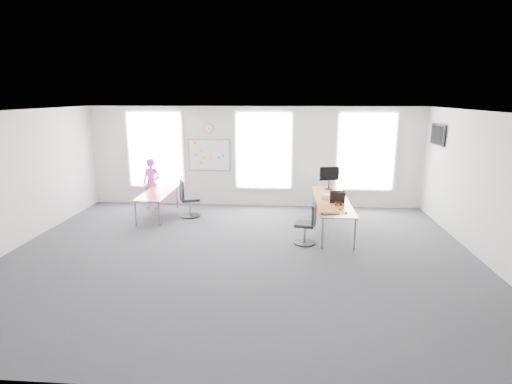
# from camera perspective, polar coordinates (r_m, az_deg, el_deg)

# --- Properties ---
(floor) EXTENTS (10.00, 10.00, 0.00)m
(floor) POSITION_cam_1_polar(r_m,az_deg,el_deg) (8.59, -2.41, -9.02)
(floor) COLOR #25252A
(floor) RESTS_ON ground
(ceiling) EXTENTS (10.00, 10.00, 0.00)m
(ceiling) POSITION_cam_1_polar(r_m,az_deg,el_deg) (7.93, -2.63, 11.40)
(ceiling) COLOR white
(ceiling) RESTS_ON ground
(wall_back) EXTENTS (10.00, 0.00, 10.00)m
(wall_back) POSITION_cam_1_polar(r_m,az_deg,el_deg) (12.04, -0.31, 5.02)
(wall_back) COLOR silver
(wall_back) RESTS_ON ground
(wall_front) EXTENTS (10.00, 0.00, 10.00)m
(wall_front) POSITION_cam_1_polar(r_m,az_deg,el_deg) (4.37, -8.67, -10.98)
(wall_front) COLOR silver
(wall_front) RESTS_ON ground
(wall_left) EXTENTS (0.00, 10.00, 10.00)m
(wall_left) POSITION_cam_1_polar(r_m,az_deg,el_deg) (10.02, -32.23, 1.12)
(wall_left) COLOR silver
(wall_left) RESTS_ON ground
(wall_right) EXTENTS (0.00, 10.00, 10.00)m
(wall_right) POSITION_cam_1_polar(r_m,az_deg,el_deg) (9.04, 30.80, 0.15)
(wall_right) COLOR silver
(wall_right) RESTS_ON ground
(window_left) EXTENTS (1.60, 0.06, 2.20)m
(window_left) POSITION_cam_1_polar(r_m,az_deg,el_deg) (12.58, -14.15, 5.90)
(window_left) COLOR silver
(window_left) RESTS_ON wall_back
(window_mid) EXTENTS (1.60, 0.06, 2.20)m
(window_mid) POSITION_cam_1_polar(r_m,az_deg,el_deg) (11.96, 1.12, 5.93)
(window_mid) COLOR silver
(window_mid) RESTS_ON wall_back
(window_right) EXTENTS (1.60, 0.06, 2.20)m
(window_right) POSITION_cam_1_polar(r_m,az_deg,el_deg) (12.18, 15.42, 5.58)
(window_right) COLOR silver
(window_right) RESTS_ON wall_back
(desk_right) EXTENTS (0.82, 3.07, 0.75)m
(desk_right) POSITION_cam_1_polar(r_m,az_deg,el_deg) (10.24, 10.76, -1.35)
(desk_right) COLOR #C36934
(desk_right) RESTS_ON ground
(desk_left) EXTENTS (0.75, 1.87, 0.68)m
(desk_left) POSITION_cam_1_polar(r_m,az_deg,el_deg) (11.43, -13.91, -0.34)
(desk_left) COLOR #C36934
(desk_left) RESTS_ON ground
(chair_right) EXTENTS (0.52, 0.51, 0.95)m
(chair_right) POSITION_cam_1_polar(r_m,az_deg,el_deg) (9.17, 7.37, -4.87)
(chair_right) COLOR black
(chair_right) RESTS_ON ground
(chair_left) EXTENTS (0.63, 0.63, 1.04)m
(chair_left) POSITION_cam_1_polar(r_m,az_deg,el_deg) (11.24, -9.74, -1.25)
(chair_left) COLOR black
(chair_left) RESTS_ON ground
(person) EXTENTS (0.59, 0.42, 1.50)m
(person) POSITION_cam_1_polar(r_m,az_deg,el_deg) (12.28, -14.68, 1.19)
(person) COLOR #F23CD6
(person) RESTS_ON ground
(whiteboard) EXTENTS (1.20, 0.03, 0.90)m
(whiteboard) POSITION_cam_1_polar(r_m,az_deg,el_deg) (12.18, -6.69, 5.27)
(whiteboard) COLOR white
(whiteboard) RESTS_ON wall_back
(wall_clock) EXTENTS (0.30, 0.04, 0.30)m
(wall_clock) POSITION_cam_1_polar(r_m,az_deg,el_deg) (12.10, -6.80, 9.02)
(wall_clock) COLOR gray
(wall_clock) RESTS_ON wall_back
(tv) EXTENTS (0.06, 0.90, 0.55)m
(tv) POSITION_cam_1_polar(r_m,az_deg,el_deg) (11.63, 24.59, 7.46)
(tv) COLOR black
(tv) RESTS_ON wall_right
(keyboard) EXTENTS (0.43, 0.26, 0.02)m
(keyboard) POSITION_cam_1_polar(r_m,az_deg,el_deg) (8.99, 10.56, -3.07)
(keyboard) COLOR black
(keyboard) RESTS_ON desk_right
(mouse) EXTENTS (0.10, 0.13, 0.04)m
(mouse) POSITION_cam_1_polar(r_m,az_deg,el_deg) (9.12, 12.74, -2.87)
(mouse) COLOR black
(mouse) RESTS_ON desk_right
(lens_cap) EXTENTS (0.07, 0.07, 0.01)m
(lens_cap) POSITION_cam_1_polar(r_m,az_deg,el_deg) (9.39, 11.90, -2.46)
(lens_cap) COLOR black
(lens_cap) RESTS_ON desk_right
(headphones) EXTENTS (0.17, 0.09, 0.10)m
(headphones) POSITION_cam_1_polar(r_m,az_deg,el_deg) (9.72, 11.63, -1.65)
(headphones) COLOR black
(headphones) RESTS_ON desk_right
(laptop_sleeve) EXTENTS (0.37, 0.23, 0.30)m
(laptop_sleeve) POSITION_cam_1_polar(r_m,az_deg,el_deg) (9.90, 11.55, -0.75)
(laptop_sleeve) COLOR black
(laptop_sleeve) RESTS_ON desk_right
(paper_stack) EXTENTS (0.37, 0.30, 0.11)m
(paper_stack) POSITION_cam_1_polar(r_m,az_deg,el_deg) (10.31, 10.32, -0.63)
(paper_stack) COLOR #F5E6BF
(paper_stack) RESTS_ON desk_right
(monitor) EXTENTS (0.57, 0.23, 0.64)m
(monitor) POSITION_cam_1_polar(r_m,az_deg,el_deg) (11.26, 10.42, 2.28)
(monitor) COLOR black
(monitor) RESTS_ON desk_right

